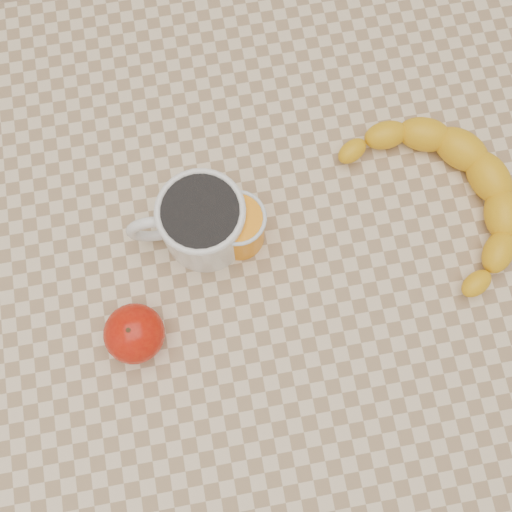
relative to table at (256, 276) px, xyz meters
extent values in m
plane|color=tan|center=(0.00, 0.00, -0.66)|extent=(3.00, 3.00, 0.00)
cube|color=beige|center=(0.00, 0.00, 0.07)|extent=(0.80, 0.80, 0.04)
cube|color=#946D4B|center=(0.00, 0.00, 0.02)|extent=(0.74, 0.74, 0.06)
cylinder|color=#946D4B|center=(0.35, -0.35, -0.31)|extent=(0.05, 0.05, 0.71)
cylinder|color=#946D4B|center=(-0.35, 0.35, -0.31)|extent=(0.05, 0.05, 0.71)
cylinder|color=#946D4B|center=(0.35, 0.35, -0.31)|extent=(0.05, 0.05, 0.71)
cylinder|color=white|center=(-0.05, 0.04, 0.12)|extent=(0.10, 0.10, 0.08)
cylinder|color=black|center=(-0.05, 0.04, 0.16)|extent=(0.08, 0.08, 0.01)
torus|color=white|center=(-0.05, 0.04, 0.16)|extent=(0.10, 0.10, 0.01)
torus|color=white|center=(-0.11, 0.05, 0.12)|extent=(0.06, 0.01, 0.06)
cylinder|color=orange|center=(-0.01, 0.03, 0.12)|extent=(0.06, 0.06, 0.07)
torus|color=silver|center=(-0.01, 0.03, 0.16)|extent=(0.06, 0.06, 0.00)
ellipsoid|color=#A70D05|center=(-0.14, -0.06, 0.12)|extent=(0.08, 0.08, 0.06)
cylinder|color=#382311|center=(-0.14, -0.06, 0.14)|extent=(0.01, 0.01, 0.01)
camera|label=1|loc=(-0.03, -0.16, 0.72)|focal=40.00mm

